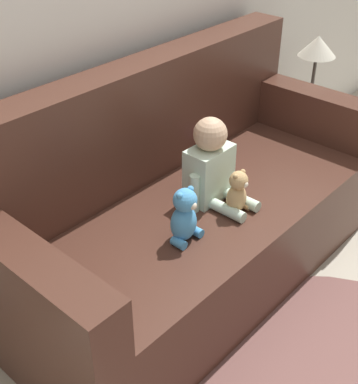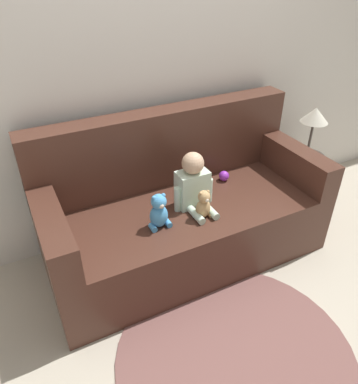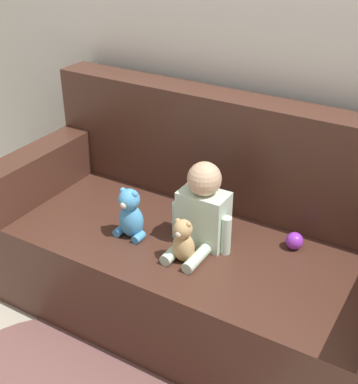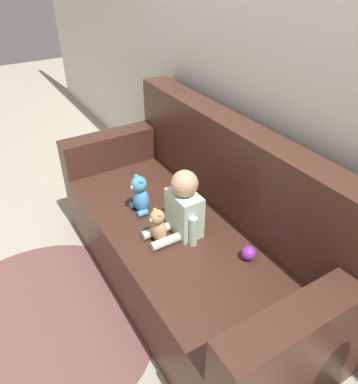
# 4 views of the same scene
# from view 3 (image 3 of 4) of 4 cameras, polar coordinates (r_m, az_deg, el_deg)

# --- Properties ---
(ground_plane) EXTENTS (12.00, 12.00, 0.00)m
(ground_plane) POSITION_cam_3_polar(r_m,az_deg,el_deg) (2.70, 2.03, -12.92)
(ground_plane) COLOR #B7AD99
(wall_back) EXTENTS (8.00, 0.05, 2.60)m
(wall_back) POSITION_cam_3_polar(r_m,az_deg,el_deg) (2.51, 8.53, 17.19)
(wall_back) COLOR silver
(wall_back) RESTS_ON ground_plane
(couch) EXTENTS (1.95, 0.86, 1.02)m
(couch) POSITION_cam_3_polar(r_m,az_deg,el_deg) (2.53, 2.88, -6.19)
(couch) COLOR #47281E
(couch) RESTS_ON ground_plane
(person_baby) EXTENTS (0.29, 0.31, 0.39)m
(person_baby) POSITION_cam_3_polar(r_m,az_deg,el_deg) (2.28, 2.49, -2.04)
(person_baby) COLOR silver
(person_baby) RESTS_ON couch
(teddy_bear_brown) EXTENTS (0.12, 0.09, 0.20)m
(teddy_bear_brown) POSITION_cam_3_polar(r_m,az_deg,el_deg) (2.22, 0.44, -5.35)
(teddy_bear_brown) COLOR tan
(teddy_bear_brown) RESTS_ON couch
(plush_toy_side) EXTENTS (0.14, 0.11, 0.24)m
(plush_toy_side) POSITION_cam_3_polar(r_m,az_deg,el_deg) (2.37, -5.21, -2.41)
(plush_toy_side) COLOR #4C9EDB
(plush_toy_side) RESTS_ON couch
(toy_ball) EXTENTS (0.08, 0.08, 0.08)m
(toy_ball) POSITION_cam_3_polar(r_m,az_deg,el_deg) (2.38, 12.20, -5.10)
(toy_ball) COLOR purple
(toy_ball) RESTS_ON couch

